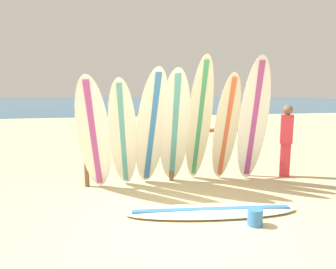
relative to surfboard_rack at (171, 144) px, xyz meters
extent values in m
plane|color=#CCB784|center=(-0.30, -2.18, -0.76)|extent=(120.00, 120.00, 0.00)
cube|color=#1E5984|center=(-0.30, 55.82, -0.76)|extent=(120.00, 80.00, 0.01)
cylinder|color=brown|center=(-1.64, 0.00, -0.19)|extent=(0.09, 0.09, 1.15)
cylinder|color=brown|center=(0.00, 0.00, -0.19)|extent=(0.09, 0.09, 1.15)
cylinder|color=brown|center=(1.64, 0.00, -0.19)|extent=(0.09, 0.09, 1.15)
cylinder|color=brown|center=(0.00, 0.00, 0.24)|extent=(3.38, 0.08, 0.08)
ellipsoid|color=white|center=(-1.48, -0.41, 0.27)|extent=(0.73, 0.98, 2.06)
cube|color=#A53F8C|center=(-1.48, -0.41, 0.27)|extent=(0.26, 0.84, 1.90)
ellipsoid|color=white|center=(-0.98, -0.39, 0.25)|extent=(0.65, 1.01, 2.02)
cube|color=teal|center=(-0.98, -0.39, 0.25)|extent=(0.24, 0.88, 1.86)
ellipsoid|color=white|center=(-0.46, -0.37, 0.34)|extent=(0.68, 1.05, 2.20)
cube|color=#3372B2|center=(-0.46, -0.37, 0.34)|extent=(0.21, 0.93, 2.03)
ellipsoid|color=white|center=(-0.03, -0.37, 0.33)|extent=(0.67, 1.04, 2.19)
cube|color=teal|center=(-0.03, -0.37, 0.33)|extent=(0.20, 0.93, 2.02)
ellipsoid|color=beige|center=(0.47, -0.31, 0.46)|extent=(0.53, 1.01, 2.43)
cube|color=#388C59|center=(0.47, -0.31, 0.46)|extent=(0.15, 0.93, 2.24)
ellipsoid|color=beige|center=(0.99, -0.36, 0.31)|extent=(0.52, 0.82, 2.14)
cube|color=#CC5933|center=(0.99, -0.36, 0.31)|extent=(0.13, 0.75, 1.97)
ellipsoid|color=white|center=(1.52, -0.44, 0.46)|extent=(0.65, 0.72, 2.44)
cube|color=#A53F8C|center=(1.52, -0.44, 0.46)|extent=(0.17, 0.63, 2.25)
ellipsoid|color=beige|center=(0.21, -1.70, -0.73)|extent=(2.61, 0.95, 0.07)
cube|color=#3372B2|center=(0.21, -1.70, -0.73)|extent=(2.34, 0.44, 0.08)
cube|color=#D8333F|center=(2.41, -0.23, -0.41)|extent=(0.24, 0.22, 0.71)
cube|color=#D8333F|center=(2.41, -0.23, 0.25)|extent=(0.29, 0.26, 0.60)
sphere|color=brown|center=(2.41, -0.23, 0.65)|extent=(0.21, 0.21, 0.21)
cube|color=#B22D28|center=(11.56, 33.56, -0.58)|extent=(2.47, 1.08, 0.35)
cube|color=silver|center=(11.56, 33.56, -0.22)|extent=(0.89, 0.74, 0.36)
cylinder|color=#3372B2|center=(0.63, -2.20, -0.65)|extent=(0.20, 0.20, 0.23)
camera|label=1|loc=(-1.33, -5.57, 1.01)|focal=31.33mm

